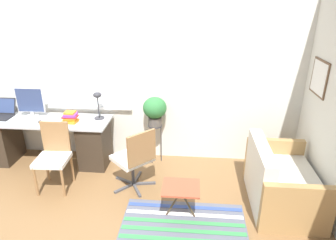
# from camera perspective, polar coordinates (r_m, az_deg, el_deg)

# --- Properties ---
(ground_plane) EXTENTS (14.00, 14.00, 0.00)m
(ground_plane) POSITION_cam_1_polar(r_m,az_deg,el_deg) (4.74, -15.75, -9.79)
(ground_plane) COLOR brown
(wall_back_with_window) EXTENTS (9.00, 0.12, 2.70)m
(wall_back_with_window) POSITION_cam_1_polar(r_m,az_deg,el_deg) (4.81, -14.73, 8.43)
(wall_back_with_window) COLOR silver
(wall_back_with_window) RESTS_ON ground_plane
(wall_right_with_picture) EXTENTS (0.08, 9.00, 2.70)m
(wall_right_with_picture) POSITION_cam_1_polar(r_m,az_deg,el_deg) (4.21, 27.96, 4.46)
(wall_right_with_picture) COLOR silver
(wall_right_with_picture) RESTS_ON ground_plane
(desk) EXTENTS (1.99, 0.60, 0.73)m
(desk) POSITION_cam_1_polar(r_m,az_deg,el_deg) (5.05, -21.95, -3.49)
(desk) COLOR #B2B7BC
(desk) RESTS_ON ground_plane
(laptop) EXTENTS (0.32, 0.35, 0.26)m
(laptop) POSITION_cam_1_polar(r_m,az_deg,el_deg) (5.31, -28.96, 1.16)
(laptop) COLOR black
(laptop) RESTS_ON desk
(monitor) EXTENTS (0.44, 0.19, 0.46)m
(monitor) POSITION_cam_1_polar(r_m,az_deg,el_deg) (5.07, -24.76, 3.12)
(monitor) COLOR silver
(monitor) RESTS_ON desk
(keyboard) EXTENTS (0.38, 0.14, 0.02)m
(keyboard) POSITION_cam_1_polar(r_m,az_deg,el_deg) (4.96, -26.09, -0.31)
(keyboard) COLOR silver
(keyboard) RESTS_ON desk
(mouse) EXTENTS (0.04, 0.07, 0.04)m
(mouse) POSITION_cam_1_polar(r_m,az_deg,el_deg) (4.82, -23.21, -0.29)
(mouse) COLOR black
(mouse) RESTS_ON desk
(desk_lamp) EXTENTS (0.16, 0.16, 0.42)m
(desk_lamp) POSITION_cam_1_polar(r_m,az_deg,el_deg) (4.62, -13.25, 3.79)
(desk_lamp) COLOR #2D2D33
(desk_lamp) RESTS_ON desk
(book_stack) EXTENTS (0.24, 0.19, 0.17)m
(book_stack) POSITION_cam_1_polar(r_m,az_deg,el_deg) (4.65, -18.12, 0.48)
(book_stack) COLOR orange
(book_stack) RESTS_ON desk
(desk_chair_wooden) EXTENTS (0.44, 0.45, 0.91)m
(desk_chair_wooden) POSITION_cam_1_polar(r_m,az_deg,el_deg) (4.36, -20.96, -6.15)
(desk_chair_wooden) COLOR olive
(desk_chair_wooden) RESTS_ON ground_plane
(office_chair_swivel) EXTENTS (0.65, 0.65, 0.89)m
(office_chair_swivel) POSITION_cam_1_polar(r_m,az_deg,el_deg) (4.06, -6.29, -7.17)
(office_chair_swivel) COLOR #47474C
(office_chair_swivel) RESTS_ON ground_plane
(couch_loveseat) EXTENTS (0.78, 1.18, 0.80)m
(couch_loveseat) POSITION_cam_1_polar(r_m,az_deg,el_deg) (4.11, 20.55, -11.29)
(couch_loveseat) COLOR silver
(couch_loveseat) RESTS_ON ground_plane
(plant_stand) EXTENTS (0.22, 0.22, 0.63)m
(plant_stand) POSITION_cam_1_polar(r_m,az_deg,el_deg) (4.65, -2.45, -2.05)
(plant_stand) COLOR #333338
(plant_stand) RESTS_ON ground_plane
(potted_plant) EXTENTS (0.36, 0.36, 0.44)m
(potted_plant) POSITION_cam_1_polar(r_m,az_deg,el_deg) (4.51, -2.53, 2.04)
(potted_plant) COLOR #514C47
(potted_plant) RESTS_ON plant_stand
(floor_rug_striped) EXTENTS (1.46, 0.76, 0.01)m
(floor_rug_striped) POSITION_cam_1_polar(r_m,az_deg,el_deg) (3.74, 3.00, -18.89)
(floor_rug_striped) COLOR #565B6B
(floor_rug_striped) RESTS_ON ground_plane
(folding_stool) EXTENTS (0.44, 0.37, 0.43)m
(folding_stool) POSITION_cam_1_polar(r_m,az_deg,el_deg) (3.59, 2.48, -13.06)
(folding_stool) COLOR #B24C33
(folding_stool) RESTS_ON ground_plane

